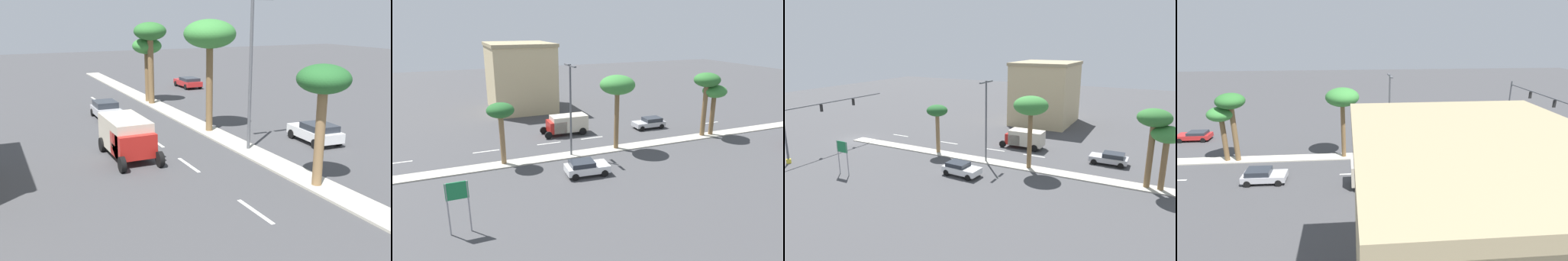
# 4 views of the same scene
# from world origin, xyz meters

# --- Properties ---
(ground_plane) EXTENTS (160.00, 160.00, 0.00)m
(ground_plane) POSITION_xyz_m (0.00, 24.81, 0.00)
(ground_plane) COLOR #424244
(median_curb) EXTENTS (1.80, 63.80, 0.12)m
(median_curb) POSITION_xyz_m (0.00, 31.90, 0.06)
(median_curb) COLOR #B7B2A3
(median_curb) RESTS_ON ground
(lane_stripe_left) EXTENTS (0.20, 2.80, 0.01)m
(lane_stripe_left) POSITION_xyz_m (-4.58, 12.61, 0.01)
(lane_stripe_left) COLOR silver
(lane_stripe_left) RESTS_ON ground
(lane_stripe_rear) EXTENTS (0.20, 2.80, 0.01)m
(lane_stripe_rear) POSITION_xyz_m (-4.58, 19.66, 0.01)
(lane_stripe_rear) COLOR silver
(lane_stripe_rear) RESTS_ON ground
(lane_stripe_inboard) EXTENTS (0.20, 2.80, 0.01)m
(lane_stripe_inboard) POSITION_xyz_m (-4.58, 25.01, 0.01)
(lane_stripe_inboard) COLOR silver
(lane_stripe_inboard) RESTS_ON ground
(lane_stripe_right) EXTENTS (0.20, 2.80, 0.01)m
(lane_stripe_right) POSITION_xyz_m (-4.58, 42.88, 0.01)
(lane_stripe_right) COLOR silver
(lane_stripe_right) RESTS_ON ground
(palm_tree_mid) EXTENTS (2.59, 2.59, 6.05)m
(palm_tree_mid) POSITION_xyz_m (-0.18, 13.81, 5.14)
(palm_tree_mid) COLOR olive
(palm_tree_mid) RESTS_ON median_curb
(palm_tree_trailing) EXTENTS (3.72, 3.72, 8.01)m
(palm_tree_trailing) POSITION_xyz_m (-0.03, 25.97, 6.91)
(palm_tree_trailing) COLOR brown
(palm_tree_trailing) RESTS_ON median_curb
(palm_tree_far) EXTENTS (3.06, 3.06, 7.65)m
(palm_tree_far) POSITION_xyz_m (-0.20, 37.85, 6.52)
(palm_tree_far) COLOR brown
(palm_tree_far) RESTS_ON median_curb
(palm_tree_near) EXTENTS (2.83, 2.83, 6.16)m
(palm_tree_near) POSITION_xyz_m (-0.11, 39.07, 5.20)
(palm_tree_near) COLOR brown
(palm_tree_near) RESTS_ON median_curb
(street_lamp_inboard) EXTENTS (2.90, 0.24, 9.37)m
(street_lamp_inboard) POSITION_xyz_m (0.09, 20.71, 5.64)
(street_lamp_inboard) COLOR #515459
(street_lamp_inboard) RESTS_ON median_curb
(sedan_red_rear) EXTENTS (2.08, 4.24, 1.24)m
(sedan_red_rear) POSITION_xyz_m (7.30, 45.77, 0.69)
(sedan_red_rear) COLOR red
(sedan_red_rear) RESTS_ON ground
(sedan_white_mid) EXTENTS (2.30, 4.05, 1.38)m
(sedan_white_mid) POSITION_xyz_m (5.16, 20.31, 0.74)
(sedan_white_mid) COLOR silver
(sedan_white_mid) RESTS_ON ground
(sedan_silver_inboard) EXTENTS (2.09, 4.16, 1.39)m
(sedan_silver_inboard) POSITION_xyz_m (-5.68, 33.74, 0.74)
(sedan_silver_inboard) COLOR #B2B2B7
(sedan_silver_inboard) RESTS_ON ground
(box_truck) EXTENTS (2.50, 5.63, 2.38)m
(box_truck) POSITION_xyz_m (-7.29, 22.60, 1.32)
(box_truck) COLOR #B21E19
(box_truck) RESTS_ON ground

